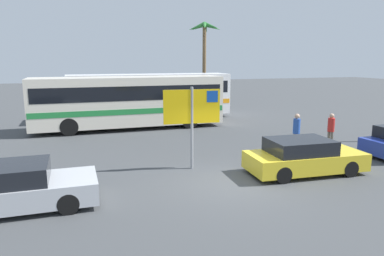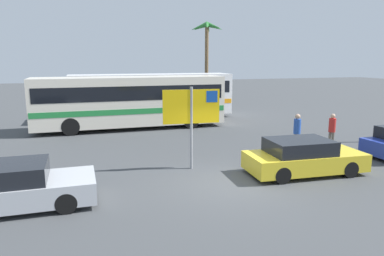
{
  "view_description": "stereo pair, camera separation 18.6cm",
  "coord_description": "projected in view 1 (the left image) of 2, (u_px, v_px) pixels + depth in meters",
  "views": [
    {
      "loc": [
        -5.01,
        -10.76,
        4.22
      ],
      "look_at": [
        -0.23,
        3.69,
        1.3
      ],
      "focal_mm": 33.59,
      "sensor_mm": 36.0,
      "label": 1
    },
    {
      "loc": [
        -4.83,
        -10.82,
        4.22
      ],
      "look_at": [
        -0.23,
        3.69,
        1.3
      ],
      "focal_mm": 33.59,
      "sensor_mm": 36.0,
      "label": 2
    }
  ],
  "objects": [
    {
      "name": "ground",
      "position": [
        232.0,
        184.0,
        12.37
      ],
      "size": [
        120.0,
        120.0,
        0.0
      ],
      "primitive_type": "plane",
      "color": "#424447"
    },
    {
      "name": "bus_rear_coach",
      "position": [
        150.0,
        94.0,
        25.77
      ],
      "size": [
        11.43,
        2.6,
        3.17
      ],
      "color": "white",
      "rests_on": "ground"
    },
    {
      "name": "palm_tree_seaside",
      "position": [
        205.0,
        39.0,
        31.36
      ],
      "size": [
        2.96,
        2.82,
        7.42
      ],
      "color": "brown",
      "rests_on": "ground"
    },
    {
      "name": "car_yellow",
      "position": [
        304.0,
        157.0,
        13.39
      ],
      "size": [
        4.46,
        2.05,
        1.32
      ],
      "rotation": [
        0.0,
        0.0,
        -0.06
      ],
      "color": "yellow",
      "rests_on": "ground"
    },
    {
      "name": "pedestrian_by_bus",
      "position": [
        296.0,
        129.0,
        16.46
      ],
      "size": [
        0.32,
        0.32,
        1.78
      ],
      "rotation": [
        0.0,
        0.0,
        4.96
      ],
      "color": "#706656",
      "rests_on": "ground"
    },
    {
      "name": "ferry_sign",
      "position": [
        193.0,
        110.0,
        13.68
      ],
      "size": [
        2.2,
        0.26,
        3.2
      ],
      "rotation": [
        0.0,
        0.0,
        -0.09
      ],
      "color": "gray",
      "rests_on": "ground"
    },
    {
      "name": "pedestrian_crossing_lot",
      "position": [
        331.0,
        128.0,
        17.14
      ],
      "size": [
        0.32,
        0.32,
        1.69
      ],
      "rotation": [
        0.0,
        0.0,
        0.19
      ],
      "color": "#706656",
      "rests_on": "ground"
    },
    {
      "name": "car_silver",
      "position": [
        14.0,
        188.0,
        10.18
      ],
      "size": [
        4.4,
        1.91,
        1.32
      ],
      "rotation": [
        0.0,
        0.0,
        0.0
      ],
      "color": "#B7BABF",
      "rests_on": "ground"
    },
    {
      "name": "bus_front_coach",
      "position": [
        129.0,
        100.0,
        21.96
      ],
      "size": [
        11.43,
        2.6,
        3.17
      ],
      "color": "silver",
      "rests_on": "ground"
    }
  ]
}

